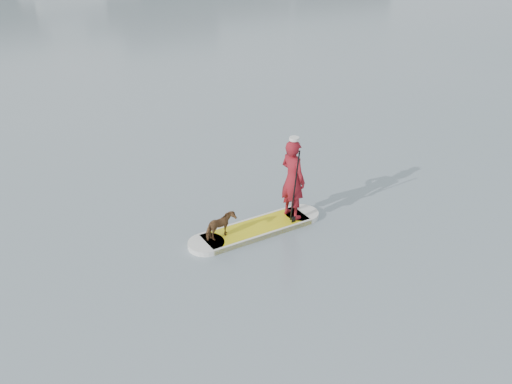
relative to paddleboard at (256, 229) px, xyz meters
name	(u,v)px	position (x,y,z in m)	size (l,w,h in m)	color
ground	(181,360)	(-2.89, -3.01, -0.06)	(140.00, 140.00, 0.00)	slate
paddleboard	(256,229)	(0.00, 0.00, 0.00)	(3.29, 0.98, 0.12)	yellow
paddler	(293,179)	(0.96, 0.07, 1.00)	(0.69, 0.45, 1.89)	maroon
white_cap	(294,139)	(0.96, 0.07, 1.98)	(0.22, 0.22, 0.07)	silver
dog	(221,226)	(-0.89, -0.06, 0.35)	(0.31, 0.69, 0.58)	#56311D
paddle	(294,196)	(0.85, -0.21, 0.74)	(0.10, 0.30, 2.00)	black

